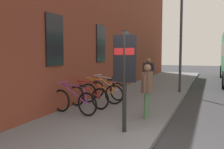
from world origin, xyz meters
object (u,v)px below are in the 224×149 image
transit_info_sign (125,65)px  pedestrian_crossing_street (148,71)px  bicycle_end_of_row (107,90)px  street_lamp (181,24)px  bicycle_under_window (88,96)px  bicycle_beside_lamp (74,101)px  bicycle_mid_rack (101,93)px  pedestrian_by_facade (147,85)px

transit_info_sign → pedestrian_crossing_street: transit_info_sign is taller
bicycle_end_of_row → street_lamp: bearing=-40.1°
bicycle_under_window → street_lamp: (4.68, -2.51, 2.84)m
bicycle_beside_lamp → street_lamp: (5.62, -2.51, 2.84)m
bicycle_under_window → street_lamp: 6.02m
bicycle_under_window → bicycle_mid_rack: bearing=-7.6°
bicycle_under_window → transit_info_sign: (-2.04, -2.01, 1.21)m
bicycle_mid_rack → transit_info_sign: (-2.88, -1.90, 1.21)m
pedestrian_crossing_street → bicycle_mid_rack: bearing=164.7°
bicycle_beside_lamp → street_lamp: 6.78m
bicycle_beside_lamp → pedestrian_crossing_street: 5.39m
bicycle_mid_rack → street_lamp: bearing=-32.0°
bicycle_beside_lamp → transit_info_sign: size_ratio=0.73×
bicycle_beside_lamp → pedestrian_crossing_street: size_ratio=1.09×
transit_info_sign → pedestrian_by_facade: size_ratio=1.54×
transit_info_sign → pedestrian_crossing_street: (6.35, 0.96, -0.61)m
bicycle_under_window → bicycle_beside_lamp: bearing=179.9°
bicycle_mid_rack → transit_info_sign: size_ratio=0.74×
bicycle_beside_lamp → bicycle_mid_rack: same height
bicycle_beside_lamp → transit_info_sign: 2.59m
pedestrian_crossing_street → bicycle_under_window: bearing=166.2°
bicycle_under_window → street_lamp: bearing=-28.2°
bicycle_under_window → transit_info_sign: bearing=-135.3°
bicycle_under_window → pedestrian_crossing_street: 4.48m
transit_info_sign → street_lamp: bearing=-4.2°
bicycle_under_window → bicycle_end_of_row: size_ratio=1.01×
bicycle_end_of_row → pedestrian_by_facade: 3.23m
bicycle_under_window → transit_info_sign: transit_info_sign is taller
pedestrian_crossing_street → pedestrian_by_facade: pedestrian_crossing_street is taller
bicycle_under_window → pedestrian_by_facade: pedestrian_by_facade is taller
bicycle_beside_lamp → street_lamp: street_lamp is taller
pedestrian_by_facade → bicycle_under_window: bearing=74.9°
transit_info_sign → pedestrian_crossing_street: size_ratio=1.49×
bicycle_beside_lamp → bicycle_mid_rack: size_ratio=0.99×
bicycle_mid_rack → street_lamp: street_lamp is taller
bicycle_under_window → pedestrian_crossing_street: size_ratio=1.08×
transit_info_sign → bicycle_mid_rack: bearing=33.5°
pedestrian_by_facade → street_lamp: bearing=-3.3°
pedestrian_by_facade → bicycle_end_of_row: bearing=44.0°
pedestrian_by_facade → bicycle_beside_lamp: bearing=99.0°
pedestrian_crossing_street → pedestrian_by_facade: 5.03m
bicycle_beside_lamp → transit_info_sign: (-1.09, -2.02, 1.21)m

